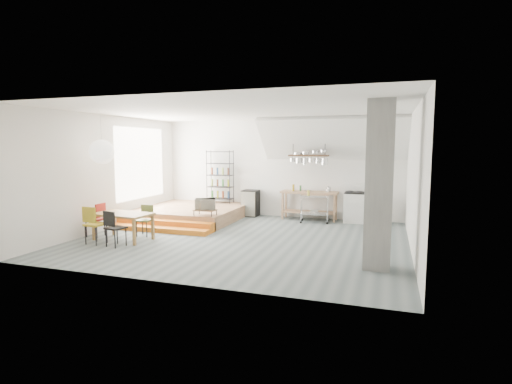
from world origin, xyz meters
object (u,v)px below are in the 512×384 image
(stove, at_px, (354,207))
(mini_fridge, at_px, (251,203))
(rolling_cart, at_px, (314,205))
(dining_table, at_px, (123,216))

(stove, distance_m, mini_fridge, 3.40)
(rolling_cart, height_order, mini_fridge, mini_fridge)
(dining_table, height_order, mini_fridge, mini_fridge)
(dining_table, bearing_deg, rolling_cart, 48.18)
(rolling_cart, distance_m, mini_fridge, 2.30)
(dining_table, relative_size, mini_fridge, 1.72)
(stove, distance_m, dining_table, 6.77)
(dining_table, height_order, rolling_cart, rolling_cart)
(stove, relative_size, mini_fridge, 1.34)
(stove, bearing_deg, rolling_cart, -158.41)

